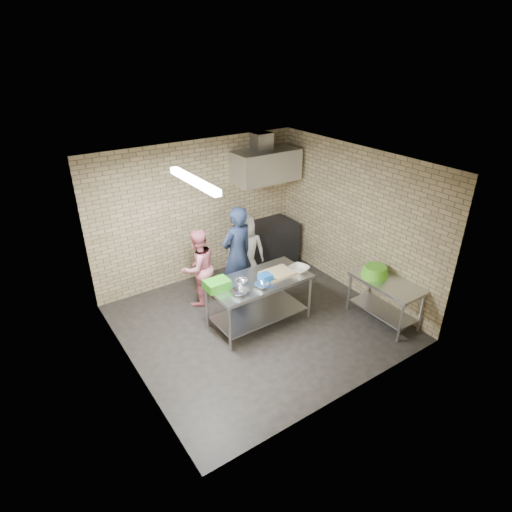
{
  "coord_description": "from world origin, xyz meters",
  "views": [
    {
      "loc": [
        -3.31,
        -4.83,
        4.26
      ],
      "look_at": [
        0.1,
        0.2,
        1.15
      ],
      "focal_mm": 29.73,
      "sensor_mm": 36.0,
      "label": 1
    }
  ],
  "objects_px": {
    "blue_tub": "(265,278)",
    "green_crate": "(217,285)",
    "woman_pink": "(198,268)",
    "bottle_red": "(262,167)",
    "green_basin": "(375,271)",
    "stove": "(267,244)",
    "man_navy": "(237,254)",
    "bottle_green": "(279,165)",
    "side_counter": "(384,301)",
    "woman_white": "(246,252)",
    "prep_table": "(259,301)"
  },
  "relations": [
    {
      "from": "bottle_green",
      "to": "green_basin",
      "type": "bearing_deg",
      "value": -90.42
    },
    {
      "from": "stove",
      "to": "man_navy",
      "type": "distance_m",
      "value": 1.51
    },
    {
      "from": "man_navy",
      "to": "woman_white",
      "type": "height_order",
      "value": "man_navy"
    },
    {
      "from": "bottle_green",
      "to": "man_navy",
      "type": "relative_size",
      "value": 0.08
    },
    {
      "from": "prep_table",
      "to": "bottle_red",
      "type": "xyz_separation_m",
      "value": [
        1.37,
        1.88,
        1.61
      ]
    },
    {
      "from": "bottle_red",
      "to": "woman_white",
      "type": "bearing_deg",
      "value": -139.15
    },
    {
      "from": "stove",
      "to": "bottle_green",
      "type": "height_order",
      "value": "bottle_green"
    },
    {
      "from": "stove",
      "to": "woman_pink",
      "type": "height_order",
      "value": "woman_pink"
    },
    {
      "from": "blue_tub",
      "to": "woman_white",
      "type": "height_order",
      "value": "woman_white"
    },
    {
      "from": "green_crate",
      "to": "bottle_red",
      "type": "bearing_deg",
      "value": 40.39
    },
    {
      "from": "green_crate",
      "to": "woman_pink",
      "type": "height_order",
      "value": "woman_pink"
    },
    {
      "from": "prep_table",
      "to": "green_crate",
      "type": "bearing_deg",
      "value": 170.27
    },
    {
      "from": "stove",
      "to": "blue_tub",
      "type": "relative_size",
      "value": 6.5
    },
    {
      "from": "green_basin",
      "to": "stove",
      "type": "bearing_deg",
      "value": 99.76
    },
    {
      "from": "bottle_green",
      "to": "prep_table",
      "type": "bearing_deg",
      "value": -133.25
    },
    {
      "from": "man_navy",
      "to": "green_crate",
      "type": "bearing_deg",
      "value": 33.52
    },
    {
      "from": "stove",
      "to": "bottle_green",
      "type": "bearing_deg",
      "value": 28.07
    },
    {
      "from": "blue_tub",
      "to": "bottle_red",
      "type": "height_order",
      "value": "bottle_red"
    },
    {
      "from": "green_crate",
      "to": "bottle_green",
      "type": "bearing_deg",
      "value": 35.49
    },
    {
      "from": "stove",
      "to": "green_crate",
      "type": "distance_m",
      "value": 2.57
    },
    {
      "from": "prep_table",
      "to": "stove",
      "type": "xyz_separation_m",
      "value": [
        1.32,
        1.64,
        0.03
      ]
    },
    {
      "from": "green_crate",
      "to": "blue_tub",
      "type": "bearing_deg",
      "value": -16.35
    },
    {
      "from": "woman_pink",
      "to": "prep_table",
      "type": "bearing_deg",
      "value": 103.87
    },
    {
      "from": "stove",
      "to": "green_basin",
      "type": "distance_m",
      "value": 2.57
    },
    {
      "from": "prep_table",
      "to": "man_navy",
      "type": "height_order",
      "value": "man_navy"
    },
    {
      "from": "green_basin",
      "to": "man_navy",
      "type": "distance_m",
      "value": 2.37
    },
    {
      "from": "woman_pink",
      "to": "bottle_red",
      "type": "bearing_deg",
      "value": -169.88
    },
    {
      "from": "bottle_green",
      "to": "woman_white",
      "type": "height_order",
      "value": "bottle_green"
    },
    {
      "from": "blue_tub",
      "to": "green_crate",
      "type": "bearing_deg",
      "value": 163.65
    },
    {
      "from": "green_basin",
      "to": "blue_tub",
      "type": "bearing_deg",
      "value": 155.87
    },
    {
      "from": "woman_white",
      "to": "bottle_green",
      "type": "bearing_deg",
      "value": -126.99
    },
    {
      "from": "prep_table",
      "to": "woman_white",
      "type": "relative_size",
      "value": 1.12
    },
    {
      "from": "green_basin",
      "to": "bottle_green",
      "type": "distance_m",
      "value": 2.98
    },
    {
      "from": "side_counter",
      "to": "blue_tub",
      "type": "height_order",
      "value": "blue_tub"
    },
    {
      "from": "woman_white",
      "to": "green_basin",
      "type": "bearing_deg",
      "value": 145.7
    },
    {
      "from": "bottle_red",
      "to": "side_counter",
      "type": "bearing_deg",
      "value": -82.38
    },
    {
      "from": "prep_table",
      "to": "woman_white",
      "type": "distance_m",
      "value": 1.22
    },
    {
      "from": "blue_tub",
      "to": "prep_table",
      "type": "bearing_deg",
      "value": 116.57
    },
    {
      "from": "bottle_green",
      "to": "woman_white",
      "type": "xyz_separation_m",
      "value": [
        -1.32,
        -0.8,
        -1.27
      ]
    },
    {
      "from": "prep_table",
      "to": "green_basin",
      "type": "height_order",
      "value": "green_basin"
    },
    {
      "from": "stove",
      "to": "blue_tub",
      "type": "distance_m",
      "value": 2.2
    },
    {
      "from": "prep_table",
      "to": "side_counter",
      "type": "height_order",
      "value": "prep_table"
    },
    {
      "from": "blue_tub",
      "to": "woman_white",
      "type": "distance_m",
      "value": 1.26
    },
    {
      "from": "man_navy",
      "to": "woman_pink",
      "type": "xyz_separation_m",
      "value": [
        -0.65,
        0.25,
        -0.18
      ]
    },
    {
      "from": "prep_table",
      "to": "blue_tub",
      "type": "xyz_separation_m",
      "value": [
        0.05,
        -0.1,
        0.48
      ]
    },
    {
      "from": "stove",
      "to": "green_crate",
      "type": "relative_size",
      "value": 3.25
    },
    {
      "from": "bottle_red",
      "to": "green_basin",
      "type": "bearing_deg",
      "value": -82.1
    },
    {
      "from": "bottle_red",
      "to": "man_navy",
      "type": "height_order",
      "value": "bottle_red"
    },
    {
      "from": "prep_table",
      "to": "green_basin",
      "type": "xyz_separation_m",
      "value": [
        1.75,
        -0.86,
        0.42
      ]
    },
    {
      "from": "prep_table",
      "to": "blue_tub",
      "type": "distance_m",
      "value": 0.49
    }
  ]
}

